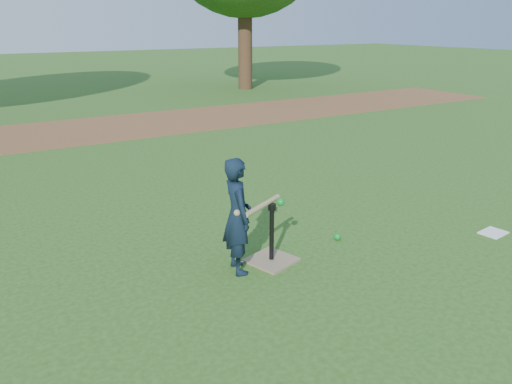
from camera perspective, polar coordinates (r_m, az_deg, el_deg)
ground at (r=5.23m, az=3.11°, el=-7.10°), size 80.00×80.00×0.00m
dirt_strip at (r=11.90m, az=-17.77°, el=6.89°), size 24.00×3.00×0.01m
child at (r=4.68m, az=-2.14°, el=-2.75°), size 0.34×0.46×1.13m
wiffle_ball_ground at (r=5.60m, az=9.27°, el=-5.07°), size 0.08×0.08×0.08m
clipboard at (r=6.33m, az=25.48°, el=-4.21°), size 0.33×0.27×0.01m
batting_tee at (r=5.04m, az=1.78°, el=-6.77°), size 0.54×0.54×0.61m
swing_action at (r=4.77m, az=0.91°, el=-1.56°), size 0.61×0.32×0.08m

